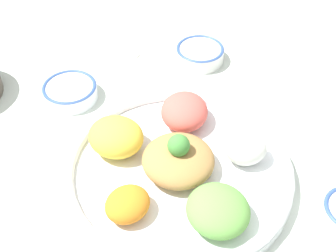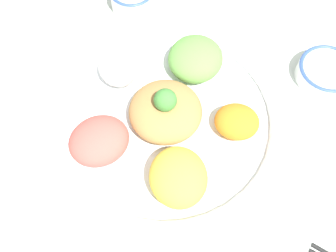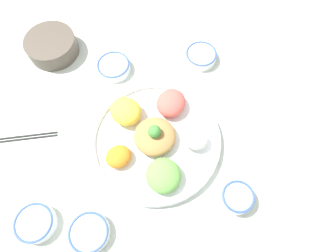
# 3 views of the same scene
# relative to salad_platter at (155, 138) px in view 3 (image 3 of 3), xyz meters

# --- Properties ---
(ground_plane) EXTENTS (2.40, 2.40, 0.00)m
(ground_plane) POSITION_rel_salad_platter_xyz_m (-0.03, 0.03, -0.03)
(ground_plane) COLOR silver
(salad_platter) EXTENTS (0.40, 0.40, 0.10)m
(salad_platter) POSITION_rel_salad_platter_xyz_m (0.00, 0.00, 0.00)
(salad_platter) COLOR white
(salad_platter) RESTS_ON ground_plane
(sauce_bowl_red) EXTENTS (0.09, 0.09, 0.05)m
(sauce_bowl_red) POSITION_rel_salad_platter_xyz_m (-0.23, -0.18, -0.00)
(sauce_bowl_red) COLOR white
(sauce_bowl_red) RESTS_ON ground_plane
(rice_bowl_blue) EXTENTS (0.11, 0.11, 0.03)m
(rice_bowl_blue) POSITION_rel_salad_platter_xyz_m (-0.22, 0.23, -0.01)
(rice_bowl_blue) COLOR white
(rice_bowl_blue) RESTS_ON ground_plane
(sauce_bowl_dark) EXTENTS (0.11, 0.11, 0.04)m
(sauce_bowl_dark) POSITION_rel_salad_platter_xyz_m (0.26, -0.23, -0.01)
(sauce_bowl_dark) COLOR white
(sauce_bowl_dark) RESTS_ON ground_plane
(rice_bowl_plain) EXTENTS (0.11, 0.11, 0.03)m
(rice_bowl_plain) POSITION_rel_salad_platter_xyz_m (0.30, 0.08, -0.01)
(rice_bowl_plain) COLOR white
(rice_bowl_plain) RESTS_ON ground_plane
(sauce_bowl_far) EXTENTS (0.11, 0.11, 0.04)m
(sauce_bowl_far) POSITION_rel_salad_platter_xyz_m (-0.16, 0.37, -0.01)
(sauce_bowl_far) COLOR white
(sauce_bowl_far) RESTS_ON ground_plane
(side_serving_bowl) EXTENTS (0.17, 0.17, 0.06)m
(side_serving_bowl) POSITION_rel_salad_platter_xyz_m (0.43, 0.27, 0.01)
(side_serving_bowl) COLOR #51473D
(side_serving_bowl) RESTS_ON ground_plane
(chopsticks_pair_near) EXTENTS (0.04, 0.21, 0.01)m
(chopsticks_pair_near) POSITION_rel_salad_platter_xyz_m (0.11, 0.40, -0.02)
(chopsticks_pair_near) COLOR black
(chopsticks_pair_near) RESTS_ON ground_plane
(serving_spoon_main) EXTENTS (0.12, 0.08, 0.01)m
(serving_spoon_main) POSITION_rel_salad_platter_xyz_m (0.41, -0.08, -0.02)
(serving_spoon_main) COLOR beige
(serving_spoon_main) RESTS_ON ground_plane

